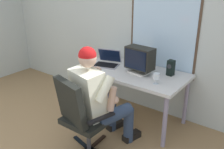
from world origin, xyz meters
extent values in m
cube|color=#BBC2BE|center=(0.00, 2.17, 1.26)|extent=(5.69, 0.06, 2.52)
cube|color=#4C3828|center=(0.31, 2.14, 1.27)|extent=(0.98, 0.01, 1.31)
cube|color=silver|center=(0.31, 2.13, 1.27)|extent=(0.92, 0.02, 1.25)
cylinder|color=gray|center=(-0.57, 1.42, 0.34)|extent=(0.05, 0.05, 0.67)
cylinder|color=gray|center=(0.76, 1.42, 0.34)|extent=(0.05, 0.05, 0.67)
cylinder|color=gray|center=(-0.57, 2.05, 0.34)|extent=(0.05, 0.05, 0.67)
cylinder|color=gray|center=(0.76, 2.05, 0.34)|extent=(0.05, 0.05, 0.67)
cube|color=silver|center=(0.10, 1.73, 0.69)|extent=(1.46, 0.76, 0.04)
cube|color=black|center=(-0.04, 0.88, 0.01)|extent=(0.32, 0.12, 0.02)
cube|color=black|center=(0.10, 1.00, 0.01)|extent=(0.07, 0.32, 0.02)
cylinder|color=black|center=(0.11, 0.84, 0.01)|extent=(0.10, 0.10, 0.02)
cylinder|color=#3F3F44|center=(0.11, 0.84, 0.21)|extent=(0.05, 0.05, 0.38)
cube|color=black|center=(0.11, 0.84, 0.42)|extent=(0.46, 0.46, 0.06)
cube|color=black|center=(0.06, 0.64, 0.69)|extent=(0.46, 0.24, 0.49)
cube|color=black|center=(0.35, 0.78, 0.55)|extent=(0.13, 0.33, 0.02)
cube|color=black|center=(-0.13, 0.90, 0.55)|extent=(0.13, 0.33, 0.02)
cylinder|color=#2D3D57|center=(0.32, 1.05, 0.45)|extent=(0.25, 0.47, 0.15)
cylinder|color=#2D3D57|center=(0.37, 1.26, 0.22)|extent=(0.12, 0.12, 0.45)
cube|color=black|center=(0.39, 1.32, 0.04)|extent=(0.15, 0.26, 0.08)
cylinder|color=#2D3D57|center=(0.01, 1.12, 0.45)|extent=(0.25, 0.47, 0.15)
cylinder|color=#2D3D57|center=(0.06, 1.34, 0.22)|extent=(0.12, 0.12, 0.45)
cube|color=black|center=(0.08, 1.40, 0.04)|extent=(0.15, 0.26, 0.08)
cube|color=silver|center=(0.11, 0.87, 0.72)|extent=(0.44, 0.36, 0.56)
sphere|color=tan|center=(0.11, 0.87, 1.11)|extent=(0.19, 0.19, 0.19)
sphere|color=red|center=(0.11, 0.87, 1.14)|extent=(0.19, 0.19, 0.19)
cylinder|color=silver|center=(0.34, 0.86, 0.84)|extent=(0.14, 0.25, 0.28)
cylinder|color=tan|center=(0.36, 0.95, 0.70)|extent=(0.10, 0.13, 0.27)
sphere|color=tan|center=(0.37, 0.99, 0.67)|extent=(0.09, 0.09, 0.09)
cylinder|color=silver|center=(-0.09, 0.97, 0.84)|extent=(0.14, 0.24, 0.28)
cylinder|color=tan|center=(-0.06, 1.11, 0.79)|extent=(0.12, 0.20, 0.27)
sphere|color=tan|center=(-0.04, 1.20, 0.85)|extent=(0.09, 0.09, 0.09)
cube|color=beige|center=(0.21, 1.73, 0.72)|extent=(0.26, 0.22, 0.02)
cylinder|color=beige|center=(0.21, 1.73, 0.75)|extent=(0.04, 0.04, 0.04)
cube|color=black|center=(0.21, 1.73, 0.91)|extent=(0.38, 0.22, 0.28)
cube|color=black|center=(0.20, 1.64, 0.91)|extent=(0.32, 0.04, 0.24)
cube|color=#94929F|center=(-0.30, 1.68, 0.72)|extent=(0.38, 0.31, 0.02)
cube|color=black|center=(-0.30, 1.68, 0.73)|extent=(0.35, 0.27, 0.00)
cube|color=#94929F|center=(-0.34, 1.83, 0.83)|extent=(0.35, 0.18, 0.20)
cube|color=#0F1933|center=(-0.34, 1.82, 0.82)|extent=(0.32, 0.16, 0.18)
cylinder|color=silver|center=(0.55, 1.55, 0.71)|extent=(0.07, 0.07, 0.00)
cylinder|color=silver|center=(0.55, 1.55, 0.74)|extent=(0.01, 0.01, 0.06)
cylinder|color=silver|center=(0.55, 1.55, 0.81)|extent=(0.08, 0.08, 0.07)
cylinder|color=#541310|center=(0.55, 1.55, 0.79)|extent=(0.07, 0.07, 0.02)
cube|color=black|center=(0.57, 1.90, 0.81)|extent=(0.09, 0.09, 0.20)
cylinder|color=#333338|center=(0.56, 1.86, 0.84)|extent=(0.06, 0.01, 0.06)
camera|label=1|loc=(1.77, -0.93, 1.90)|focal=40.54mm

